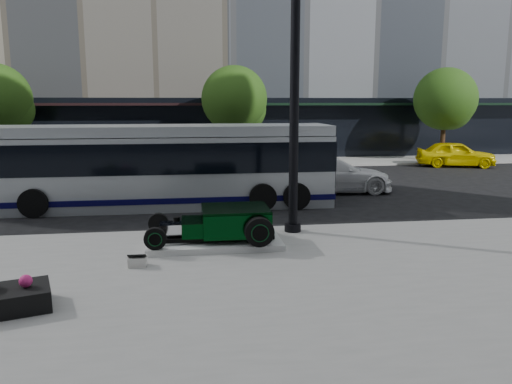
{
  "coord_description": "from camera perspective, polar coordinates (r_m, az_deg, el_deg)",
  "views": [
    {
      "loc": [
        -1.89,
        -16.13,
        3.75
      ],
      "look_at": [
        0.09,
        -2.2,
        1.2
      ],
      "focal_mm": 35.0,
      "sensor_mm": 36.0,
      "label": 1
    }
  ],
  "objects": [
    {
      "name": "lamppost",
      "position": [
        13.83,
        4.42,
        11.51
      ],
      "size": [
        0.47,
        0.47,
        8.51
      ],
      "color": "black",
      "rests_on": "sidewalk_near"
    },
    {
      "name": "street_trees",
      "position": [
        29.36,
        -2.21,
        10.3
      ],
      "size": [
        29.8,
        3.8,
        5.7
      ],
      "color": "black",
      "rests_on": "sidewalk_far"
    },
    {
      "name": "hot_rod",
      "position": [
        12.9,
        -3.34,
        -3.44
      ],
      "size": [
        3.22,
        2.0,
        0.81
      ],
      "color": "black",
      "rests_on": "display_plinth"
    },
    {
      "name": "display_plinth",
      "position": [
        13.0,
        -4.78,
        -5.63
      ],
      "size": [
        3.4,
        1.8,
        0.15
      ],
      "primitive_type": "cube",
      "color": "silver",
      "rests_on": "sidewalk_near"
    },
    {
      "name": "info_plaque",
      "position": [
        11.57,
        -13.4,
        -7.65
      ],
      "size": [
        0.41,
        0.32,
        0.31
      ],
      "color": "silver",
      "rests_on": "sidewalk_near"
    },
    {
      "name": "transit_bus",
      "position": [
        18.3,
        -10.4,
        3.0
      ],
      "size": [
        12.12,
        2.88,
        2.92
      ],
      "color": "#AEB4B8",
      "rests_on": "ground"
    },
    {
      "name": "yellow_taxi",
      "position": [
        31.46,
        21.86,
        4.05
      ],
      "size": [
        4.68,
        2.93,
        1.49
      ],
      "primitive_type": "imported",
      "rotation": [
        0.0,
        0.0,
        1.28
      ],
      "color": "#F0D802",
      "rests_on": "ground"
    },
    {
      "name": "sidewalk_far",
      "position": [
        30.42,
        -4.5,
        3.28
      ],
      "size": [
        70.0,
        4.0,
        0.12
      ],
      "primitive_type": "cube",
      "color": "gray",
      "rests_on": "ground"
    },
    {
      "name": "ground",
      "position": [
        16.67,
        -1.39,
        -2.73
      ],
      "size": [
        120.0,
        120.0,
        0.0
      ],
      "primitive_type": "plane",
      "color": "black",
      "rests_on": "ground"
    },
    {
      "name": "white_sedan",
      "position": [
        21.14,
        8.53,
        1.99
      ],
      "size": [
        5.19,
        2.21,
        1.49
      ],
      "primitive_type": "imported",
      "rotation": [
        0.0,
        0.0,
        1.55
      ],
      "color": "white",
      "rests_on": "ground"
    }
  ]
}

